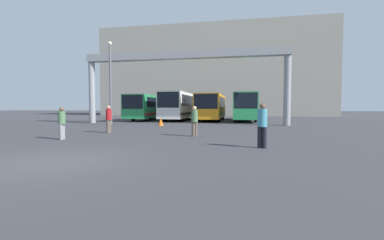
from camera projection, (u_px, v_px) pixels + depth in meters
The scene contains 13 objects.
ground_plane at pixel (52, 162), 7.46m from camera, with size 200.00×200.00×0.00m, color #38383D.
building_backdrop at pixel (214, 73), 50.67m from camera, with size 42.28×12.00×16.43m.
overhead_gantry at pixel (182, 66), 23.75m from camera, with size 19.16×0.80×6.76m.
bus_slot_0 at pixel (152, 106), 32.84m from camera, with size 2.57×12.34×2.97m.
bus_slot_1 at pixel (181, 105), 31.63m from camera, with size 2.54×11.39×3.25m.
bus_slot_2 at pixel (212, 106), 30.44m from camera, with size 2.62×10.43×3.00m.
bus_slot_3 at pixel (245, 105), 29.72m from camera, with size 2.45×10.46×3.10m.
pedestrian_mid_left at pixel (195, 120), 14.00m from camera, with size 0.34×0.34×1.65m.
pedestrian_mid_right at pixel (109, 118), 15.92m from camera, with size 0.35×0.35×1.70m.
pedestrian_near_right at pixel (62, 122), 12.65m from camera, with size 0.33×0.33×1.60m.
pedestrian_far_center at pixel (262, 124), 10.00m from camera, with size 0.37×0.37×1.76m.
traffic_cone at pixel (161, 122), 22.03m from camera, with size 0.47×0.47×0.67m.
lamp_post at pixel (110, 79), 23.65m from camera, with size 0.36×0.36×7.61m.
Camera 1 is at (5.40, -6.49, 1.61)m, focal length 24.00 mm.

